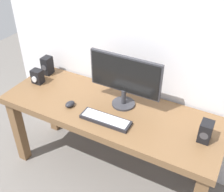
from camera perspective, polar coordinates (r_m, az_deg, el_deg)
ground_plane at (r=2.59m, az=-0.43°, el=-14.96°), size 6.00×6.00×0.00m
desk at (r=2.16m, az=-0.50°, el=-4.74°), size 1.69×0.60×0.71m
monitor at (r=2.01m, az=2.62°, el=3.68°), size 0.55×0.18×0.41m
keyboard_primary at (r=1.97m, az=-1.34°, el=-4.84°), size 0.37×0.12×0.03m
mouse at (r=2.12m, az=-8.59°, el=-1.65°), size 0.07×0.09×0.04m
speaker_right at (r=1.89m, az=18.63°, el=-6.84°), size 0.08×0.10×0.14m
speaker_left at (r=2.54m, az=-13.10°, el=6.09°), size 0.07×0.09×0.16m
audio_controller at (r=2.44m, az=-15.03°, el=3.87°), size 0.09×0.08×0.12m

